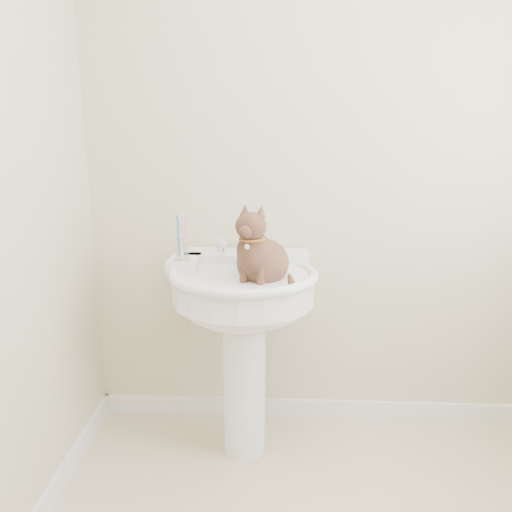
# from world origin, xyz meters

# --- Properties ---
(wall_back) EXTENTS (2.20, 0.00, 2.50)m
(wall_back) POSITION_xyz_m (0.00, 1.10, 1.25)
(wall_back) COLOR beige
(wall_back) RESTS_ON ground
(baseboard_back) EXTENTS (2.20, 0.02, 0.09)m
(baseboard_back) POSITION_xyz_m (0.00, 1.09, 0.04)
(baseboard_back) COLOR white
(baseboard_back) RESTS_ON floor
(pedestal_sink) EXTENTS (0.62, 0.61, 0.86)m
(pedestal_sink) POSITION_xyz_m (-0.39, 0.81, 0.67)
(pedestal_sink) COLOR white
(pedestal_sink) RESTS_ON floor
(faucet) EXTENTS (0.28, 0.12, 0.14)m
(faucet) POSITION_xyz_m (-0.38, 0.96, 0.90)
(faucet) COLOR silver
(faucet) RESTS_ON pedestal_sink
(soap_bar) EXTENTS (0.09, 0.06, 0.03)m
(soap_bar) POSITION_xyz_m (-0.34, 1.05, 0.87)
(soap_bar) COLOR yellow
(soap_bar) RESTS_ON pedestal_sink
(toothbrush_cup) EXTENTS (0.07, 0.07, 0.19)m
(toothbrush_cup) POSITION_xyz_m (-0.64, 0.84, 0.91)
(toothbrush_cup) COLOR silver
(toothbrush_cup) RESTS_ON pedestal_sink
(cat) EXTENTS (0.23, 0.29, 0.42)m
(cat) POSITION_xyz_m (-0.31, 0.74, 0.90)
(cat) COLOR brown
(cat) RESTS_ON pedestal_sink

